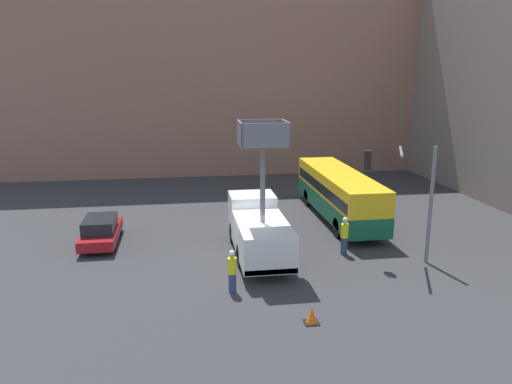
# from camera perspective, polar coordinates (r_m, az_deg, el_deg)

# --- Properties ---
(ground_plane) EXTENTS (120.00, 120.00, 0.00)m
(ground_plane) POSITION_cam_1_polar(r_m,az_deg,el_deg) (24.52, -1.16, -7.76)
(ground_plane) COLOR #333335
(building_backdrop_far) EXTENTS (44.00, 10.00, 18.68)m
(building_backdrop_far) POSITION_cam_1_polar(r_m,az_deg,el_deg) (47.75, -5.24, 14.10)
(building_backdrop_far) COLOR #936651
(building_backdrop_far) RESTS_ON ground_plane
(utility_truck) EXTENTS (2.36, 6.87, 6.80)m
(utility_truck) POSITION_cam_1_polar(r_m,az_deg,el_deg) (24.46, 0.29, -3.99)
(utility_truck) COLOR silver
(utility_truck) RESTS_ON ground_plane
(city_bus) EXTENTS (2.47, 10.91, 2.95)m
(city_bus) POSITION_cam_1_polar(r_m,az_deg,el_deg) (30.99, 9.45, 0.06)
(city_bus) COLOR #145638
(city_bus) RESTS_ON ground_plane
(traffic_light_pole) EXTENTS (3.05, 2.80, 5.62)m
(traffic_light_pole) POSITION_cam_1_polar(r_m,az_deg,el_deg) (24.37, 16.89, 0.87)
(traffic_light_pole) COLOR slate
(traffic_light_pole) RESTS_ON ground_plane
(road_worker_near_truck) EXTENTS (0.38, 0.38, 1.86)m
(road_worker_near_truck) POSITION_cam_1_polar(r_m,az_deg,el_deg) (20.79, -2.73, -9.06)
(road_worker_near_truck) COLOR navy
(road_worker_near_truck) RESTS_ON ground_plane
(road_worker_directing) EXTENTS (0.38, 0.38, 1.93)m
(road_worker_directing) POSITION_cam_1_polar(r_m,az_deg,el_deg) (25.30, 10.07, -4.93)
(road_worker_directing) COLOR navy
(road_worker_directing) RESTS_ON ground_plane
(traffic_cone_near_truck) EXTENTS (0.55, 0.55, 0.62)m
(traffic_cone_near_truck) POSITION_cam_1_polar(r_m,az_deg,el_deg) (18.81, 6.37, -13.87)
(traffic_cone_near_truck) COLOR black
(traffic_cone_near_truck) RESTS_ON ground_plane
(parked_car_curbside) EXTENTS (1.77, 4.45, 1.48)m
(parked_car_curbside) POSITION_cam_1_polar(r_m,az_deg,el_deg) (27.68, -17.32, -4.23)
(parked_car_curbside) COLOR maroon
(parked_car_curbside) RESTS_ON ground_plane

